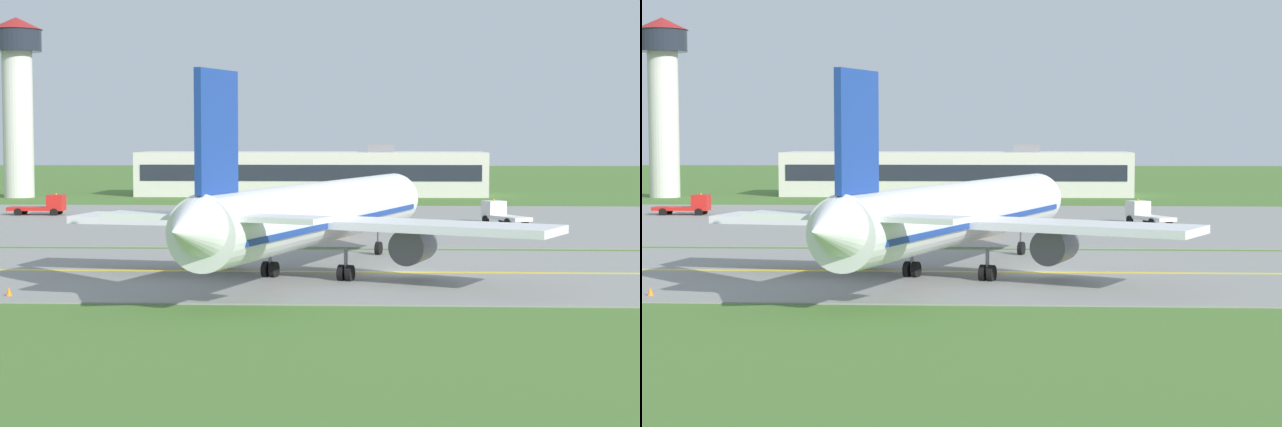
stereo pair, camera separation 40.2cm
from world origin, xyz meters
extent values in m
plane|color=#47702D|center=(0.00, 0.00, 0.00)|extent=(500.00, 500.00, 0.00)
cube|color=gray|center=(0.00, 0.00, 0.05)|extent=(240.00, 28.00, 0.10)
cube|color=gray|center=(10.00, 42.00, 0.05)|extent=(140.00, 52.00, 0.10)
cube|color=yellow|center=(0.00, 0.00, 0.11)|extent=(220.00, 0.60, 0.01)
cylinder|color=white|center=(-5.03, -1.64, 4.20)|extent=(14.31, 33.57, 4.00)
cone|color=white|center=(0.59, 15.67, 4.20)|extent=(4.42, 3.65, 3.80)
cone|color=white|center=(-10.72, -19.14, 4.60)|extent=(4.22, 4.09, 3.40)
cube|color=navy|center=(-5.03, -1.64, 3.70)|extent=(13.55, 31.01, 0.36)
cube|color=#1E232D|center=(-0.09, 13.57, 4.90)|extent=(3.79, 2.76, 0.70)
cube|color=white|center=(-13.80, -1.11, 3.70)|extent=(15.61, 7.33, 0.50)
cylinder|color=#47474C|center=(-11.28, 0.18, 2.30)|extent=(3.24, 3.94, 2.30)
cylinder|color=black|center=(-10.78, 1.70, 2.30)|extent=(2.07, 0.89, 2.10)
cube|color=white|center=(2.37, -6.36, 3.70)|extent=(15.59, 10.89, 0.50)
cylinder|color=#47474C|center=(1.09, -3.84, 2.30)|extent=(3.24, 3.94, 2.30)
cylinder|color=black|center=(1.58, -2.32, 2.30)|extent=(2.07, 0.89, 2.10)
cube|color=navy|center=(-9.67, -15.91, 9.45)|extent=(1.74, 4.31, 6.50)
cube|color=white|center=(-12.77, -15.11, 5.00)|extent=(6.37, 3.60, 0.30)
cube|color=white|center=(-6.69, -17.09, 5.00)|extent=(6.46, 4.63, 0.30)
cylinder|color=slate|center=(-1.02, 10.72, 1.38)|extent=(0.24, 0.24, 1.65)
cylinder|color=black|center=(-1.02, 10.72, 0.55)|extent=(0.67, 1.15, 1.10)
cylinder|color=slate|center=(-8.12, -2.74, 1.38)|extent=(0.24, 0.24, 1.65)
cylinder|color=black|center=(-8.39, -2.66, 0.55)|extent=(0.67, 1.15, 1.10)
cylinder|color=black|center=(-7.86, -2.83, 0.55)|extent=(0.67, 1.15, 1.10)
cylinder|color=slate|center=(-3.18, -4.35, 1.38)|extent=(0.24, 0.24, 1.65)
cylinder|color=black|center=(-3.44, -4.26, 0.55)|extent=(0.67, 1.15, 1.10)
cylinder|color=black|center=(-2.92, -4.43, 0.55)|extent=(0.67, 1.15, 1.10)
cube|color=silver|center=(11.16, 41.35, 1.50)|extent=(2.60, 2.51, 1.80)
cube|color=#1E232D|center=(10.82, 42.04, 1.81)|extent=(1.70, 0.94, 0.81)
cube|color=silver|center=(12.61, 38.50, 0.80)|extent=(3.95, 5.05, 0.40)
cylinder|color=orange|center=(11.16, 41.35, 2.50)|extent=(0.20, 0.20, 0.18)
cylinder|color=black|center=(10.27, 40.90, 0.45)|extent=(0.67, 0.94, 0.90)
cylinder|color=black|center=(12.05, 41.81, 0.45)|extent=(0.67, 0.94, 0.90)
cylinder|color=black|center=(12.09, 37.20, 0.45)|extent=(0.67, 0.94, 0.90)
cylinder|color=black|center=(13.96, 38.15, 0.45)|extent=(0.67, 0.94, 0.90)
cube|color=orange|center=(-7.23, 29.33, 1.50)|extent=(2.66, 2.60, 1.80)
cube|color=#1E232D|center=(-7.65, 29.97, 1.81)|extent=(1.60, 1.11, 0.81)
cube|color=orange|center=(-5.59, 26.82, 1.60)|extent=(4.06, 4.66, 2.00)
cylinder|color=orange|center=(-7.23, 29.33, 2.50)|extent=(0.20, 0.20, 0.18)
cylinder|color=black|center=(-8.07, 28.78, 0.45)|extent=(0.74, 0.92, 0.90)
cylinder|color=black|center=(-6.40, 29.87, 0.45)|extent=(0.74, 0.92, 0.90)
cylinder|color=black|center=(-6.01, 25.54, 0.45)|extent=(0.74, 0.92, 0.90)
cylinder|color=black|center=(-4.25, 26.69, 0.45)|extent=(0.74, 0.92, 0.90)
cube|color=yellow|center=(-9.86, 57.69, 1.50)|extent=(2.67, 2.63, 1.80)
cube|color=#1E232D|center=(-10.31, 58.31, 1.81)|extent=(1.57, 1.16, 0.81)
cube|color=yellow|center=(-8.01, 55.08, 0.80)|extent=(4.38, 4.97, 0.40)
cylinder|color=orange|center=(-9.86, 57.69, 2.50)|extent=(0.20, 0.20, 0.18)
cylinder|color=black|center=(-10.68, 57.11, 0.45)|extent=(0.77, 0.91, 0.90)
cylinder|color=black|center=(-9.05, 58.27, 0.45)|extent=(0.77, 0.91, 0.90)
cylinder|color=black|center=(-8.33, 53.72, 0.45)|extent=(0.77, 0.91, 0.90)
cylinder|color=black|center=(-6.62, 54.94, 0.45)|extent=(0.77, 0.91, 0.90)
cube|color=red|center=(-37.62, 50.21, 1.50)|extent=(1.81, 2.01, 1.80)
cube|color=#1E232D|center=(-36.86, 50.21, 1.81)|extent=(0.13, 1.84, 0.81)
cube|color=red|center=(-40.82, 50.20, 0.80)|extent=(4.61, 2.12, 0.40)
cylinder|color=orange|center=(-37.62, 50.21, 2.50)|extent=(0.20, 0.20, 0.18)
cylinder|color=black|center=(-37.63, 51.21, 0.45)|extent=(0.90, 0.30, 0.90)
cylinder|color=black|center=(-37.62, 49.21, 0.45)|extent=(0.90, 0.30, 0.90)
cylinder|color=black|center=(-41.75, 51.25, 0.45)|extent=(0.90, 0.30, 0.90)
cylinder|color=black|center=(-41.74, 49.15, 0.45)|extent=(0.90, 0.30, 0.90)
cube|color=beige|center=(-10.66, 93.66, 3.30)|extent=(52.51, 12.30, 6.60)
cube|color=#1E232D|center=(-10.66, 87.46, 3.63)|extent=(50.41, 0.10, 2.38)
cube|color=slate|center=(-0.16, 93.66, 7.20)|extent=(4.00, 4.00, 1.20)
cylinder|color=silver|center=(-53.54, 85.87, 10.68)|extent=(4.40, 4.40, 21.36)
cylinder|color=#1E232D|center=(-53.54, 85.87, 22.96)|extent=(7.20, 7.20, 3.20)
cone|color=maroon|center=(-53.54, 85.87, 25.46)|extent=(7.60, 7.60, 1.80)
cone|color=orange|center=(-22.30, -11.78, 0.30)|extent=(0.44, 0.44, 0.60)
camera|label=1|loc=(-1.57, -72.86, 9.34)|focal=61.37mm
camera|label=2|loc=(-1.17, -72.84, 9.34)|focal=61.37mm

